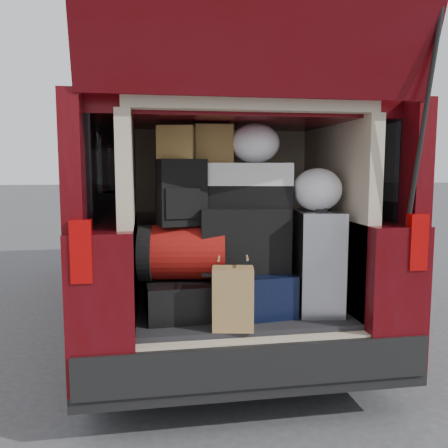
{
  "coord_description": "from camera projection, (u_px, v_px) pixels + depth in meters",
  "views": [
    {
      "loc": [
        -0.56,
        -2.61,
        1.41
      ],
      "look_at": [
        -0.09,
        0.2,
        1.07
      ],
      "focal_mm": 38.0,
      "sensor_mm": 36.0,
      "label": 1
    }
  ],
  "objects": [
    {
      "name": "backpack",
      "position": [
        181.0,
        192.0,
        2.73
      ],
      "size": [
        0.29,
        0.21,
        0.38
      ],
      "primitive_type": "cube",
      "rotation": [
        0.0,
        0.0,
        0.2
      ],
      "color": "black",
      "rests_on": "red_duffel"
    },
    {
      "name": "black_hardshell",
      "position": [
        178.0,
        296.0,
        2.82
      ],
      "size": [
        0.4,
        0.54,
        0.21
      ],
      "primitive_type": "cube",
      "rotation": [
        0.0,
        0.0,
        0.04
      ],
      "color": "black",
      "rests_on": "load_floor"
    },
    {
      "name": "black_soft_case",
      "position": [
        242.0,
        239.0,
        2.85
      ],
      "size": [
        0.53,
        0.32,
        0.38
      ],
      "primitive_type": "cube",
      "rotation": [
        0.0,
        0.0,
        -0.01
      ],
      "color": "black",
      "rests_on": "navy_hardshell"
    },
    {
      "name": "plastic_bag_right",
      "position": [
        317.0,
        190.0,
        2.78
      ],
      "size": [
        0.34,
        0.32,
        0.25
      ],
      "primitive_type": "ellipsoid",
      "rotation": [
        0.0,
        0.0,
        -0.2
      ],
      "color": "white",
      "rests_on": "silver_roller"
    },
    {
      "name": "load_floor",
      "position": [
        236.0,
        345.0,
        3.05
      ],
      "size": [
        1.24,
        1.05,
        0.55
      ],
      "primitive_type": "cube",
      "color": "black",
      "rests_on": "ground"
    },
    {
      "name": "kraft_bag",
      "position": [
        233.0,
        299.0,
        2.52
      ],
      "size": [
        0.24,
        0.18,
        0.34
      ],
      "primitive_type": "cube",
      "rotation": [
        0.0,
        0.0,
        -0.18
      ],
      "color": "#9E7A47",
      "rests_on": "load_floor"
    },
    {
      "name": "grocery_sack_lower",
      "position": [
        176.0,
        143.0,
        2.71
      ],
      "size": [
        0.23,
        0.21,
        0.19
      ],
      "primitive_type": "cube",
      "rotation": [
        0.0,
        0.0,
        -0.21
      ],
      "color": "olive",
      "rests_on": "backpack"
    },
    {
      "name": "ground",
      "position": [
        244.0,
        407.0,
        2.81
      ],
      "size": [
        80.0,
        80.0,
        0.0
      ],
      "primitive_type": "plane",
      "color": "#3B3B3E",
      "rests_on": "ground"
    },
    {
      "name": "navy_hardshell",
      "position": [
        245.0,
        289.0,
        2.9
      ],
      "size": [
        0.52,
        0.61,
        0.25
      ],
      "primitive_type": "cube",
      "rotation": [
        0.0,
        0.0,
        0.1
      ],
      "color": "black",
      "rests_on": "load_floor"
    },
    {
      "name": "silver_roller",
      "position": [
        317.0,
        261.0,
        2.85
      ],
      "size": [
        0.3,
        0.44,
        0.61
      ],
      "primitive_type": "cube",
      "rotation": [
        0.0,
        0.0,
        -0.13
      ],
      "color": "white",
      "rests_on": "load_floor"
    },
    {
      "name": "red_duffel",
      "position": [
        182.0,
        252.0,
        2.78
      ],
      "size": [
        0.53,
        0.38,
        0.32
      ],
      "primitive_type": "cube",
      "rotation": [
        0.0,
        0.0,
        -0.13
      ],
      "color": "maroon",
      "rests_on": "black_hardshell"
    },
    {
      "name": "twotone_duffel",
      "position": [
        242.0,
        185.0,
        2.86
      ],
      "size": [
        0.63,
        0.41,
        0.26
      ],
      "primitive_type": "cube",
      "rotation": [
        0.0,
        0.0,
        -0.19
      ],
      "color": "white",
      "rests_on": "black_soft_case"
    },
    {
      "name": "grocery_sack_upper",
      "position": [
        213.0,
        144.0,
        2.84
      ],
      "size": [
        0.23,
        0.19,
        0.22
      ],
      "primitive_type": "cube",
      "rotation": [
        0.0,
        0.0,
        -0.02
      ],
      "color": "olive",
      "rests_on": "twotone_duffel"
    },
    {
      "name": "minivan",
      "position": [
        204.0,
        221.0,
        4.52
      ],
      "size": [
        1.9,
        5.35,
        2.77
      ],
      "color": "black",
      "rests_on": "ground"
    },
    {
      "name": "plastic_bag_center",
      "position": [
        255.0,
        143.0,
        2.83
      ],
      "size": [
        0.34,
        0.32,
        0.24
      ],
      "primitive_type": "ellipsoid",
      "rotation": [
        0.0,
        0.0,
        0.16
      ],
      "color": "white",
      "rests_on": "twotone_duffel"
    }
  ]
}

